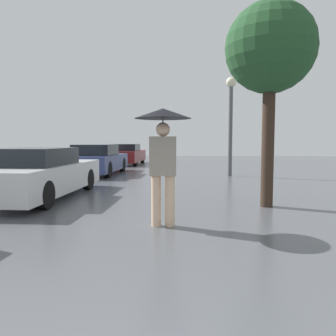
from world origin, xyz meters
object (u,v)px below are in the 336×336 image
parked_car_farthest (125,154)px  tree (270,50)px  pedestrian (163,140)px  parked_car_third (97,160)px  parked_car_second (38,174)px  street_lamp (231,111)px

parked_car_farthest → tree: bearing=-65.9°
pedestrian → parked_car_third: 8.85m
pedestrian → parked_car_second: size_ratio=0.43×
street_lamp → tree: bearing=-89.3°
pedestrian → parked_car_second: bearing=143.0°
pedestrian → parked_car_third: pedestrian is taller
tree → street_lamp: size_ratio=1.09×
pedestrian → tree: tree is taller
parked_car_farthest → parked_car_third: bearing=-89.8°
parked_car_second → parked_car_farthest: bearing=91.1°
parked_car_second → parked_car_third: size_ratio=1.07×
parked_car_second → tree: size_ratio=1.06×
street_lamp → parked_car_second: bearing=-134.1°
pedestrian → parked_car_farthest: pedestrian is taller
parked_car_farthest → street_lamp: bearing=-48.8°
pedestrian → street_lamp: 8.13m
parked_car_third → street_lamp: bearing=-3.1°
parked_car_third → pedestrian: bearing=-66.9°
parked_car_third → tree: bearing=-49.2°
pedestrian → parked_car_third: (-3.46, 8.11, -0.81)m
street_lamp → parked_car_third: bearing=176.9°
parked_car_third → parked_car_farthest: size_ratio=0.98×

